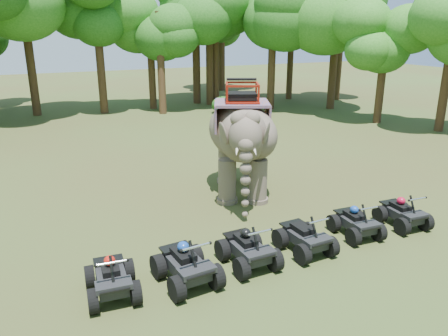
{
  "coord_description": "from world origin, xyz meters",
  "views": [
    {
      "loc": [
        -5.42,
        -10.48,
        6.08
      ],
      "look_at": [
        0.0,
        1.2,
        1.9
      ],
      "focal_mm": 35.0,
      "sensor_mm": 36.0,
      "label": 1
    }
  ],
  "objects_px": {
    "elephant": "(242,138)",
    "atv_2": "(248,244)",
    "atv_4": "(356,218)",
    "atv_5": "(403,209)",
    "atv_1": "(186,259)",
    "atv_3": "(305,232)",
    "atv_0": "(111,273)"
  },
  "relations": [
    {
      "from": "atv_0",
      "to": "atv_2",
      "type": "bearing_deg",
      "value": 2.72
    },
    {
      "from": "atv_0",
      "to": "atv_1",
      "type": "bearing_deg",
      "value": -2.76
    },
    {
      "from": "atv_1",
      "to": "atv_5",
      "type": "height_order",
      "value": "atv_1"
    },
    {
      "from": "atv_0",
      "to": "atv_3",
      "type": "bearing_deg",
      "value": 3.02
    },
    {
      "from": "elephant",
      "to": "atv_4",
      "type": "xyz_separation_m",
      "value": [
        1.46,
        -4.8,
        -1.55
      ]
    },
    {
      "from": "elephant",
      "to": "atv_2",
      "type": "relative_size",
      "value": 3.03
    },
    {
      "from": "atv_0",
      "to": "atv_5",
      "type": "distance_m",
      "value": 9.15
    },
    {
      "from": "atv_0",
      "to": "atv_4",
      "type": "xyz_separation_m",
      "value": [
        7.33,
        0.02,
        -0.03
      ]
    },
    {
      "from": "atv_1",
      "to": "atv_4",
      "type": "xyz_separation_m",
      "value": [
        5.55,
        0.25,
        -0.08
      ]
    },
    {
      "from": "elephant",
      "to": "atv_2",
      "type": "distance_m",
      "value": 5.67
    },
    {
      "from": "elephant",
      "to": "atv_3",
      "type": "height_order",
      "value": "elephant"
    },
    {
      "from": "elephant",
      "to": "atv_1",
      "type": "distance_m",
      "value": 6.67
    },
    {
      "from": "elephant",
      "to": "atv_0",
      "type": "distance_m",
      "value": 7.76
    },
    {
      "from": "elephant",
      "to": "atv_5",
      "type": "xyz_separation_m",
      "value": [
        3.27,
        -4.89,
        -1.55
      ]
    },
    {
      "from": "atv_0",
      "to": "atv_2",
      "type": "relative_size",
      "value": 0.96
    },
    {
      "from": "atv_2",
      "to": "atv_3",
      "type": "relative_size",
      "value": 1.03
    },
    {
      "from": "atv_5",
      "to": "atv_2",
      "type": "bearing_deg",
      "value": -175.8
    },
    {
      "from": "elephant",
      "to": "atv_1",
      "type": "height_order",
      "value": "elephant"
    },
    {
      "from": "elephant",
      "to": "atv_1",
      "type": "xyz_separation_m",
      "value": [
        -4.1,
        -5.06,
        -1.47
      ]
    },
    {
      "from": "atv_4",
      "to": "atv_5",
      "type": "relative_size",
      "value": 0.99
    },
    {
      "from": "elephant",
      "to": "atv_2",
      "type": "xyz_separation_m",
      "value": [
        -2.32,
        -4.95,
        -1.5
      ]
    },
    {
      "from": "atv_5",
      "to": "atv_0",
      "type": "bearing_deg",
      "value": -176.78
    },
    {
      "from": "atv_2",
      "to": "atv_4",
      "type": "bearing_deg",
      "value": 0.46
    },
    {
      "from": "atv_1",
      "to": "atv_2",
      "type": "xyz_separation_m",
      "value": [
        1.78,
        0.11,
        -0.03
      ]
    },
    {
      "from": "atv_1",
      "to": "atv_4",
      "type": "height_order",
      "value": "atv_1"
    },
    {
      "from": "atv_0",
      "to": "atv_5",
      "type": "relative_size",
      "value": 1.04
    },
    {
      "from": "atv_1",
      "to": "atv_3",
      "type": "relative_size",
      "value": 1.08
    },
    {
      "from": "atv_3",
      "to": "atv_5",
      "type": "bearing_deg",
      "value": -1.43
    },
    {
      "from": "atv_3",
      "to": "atv_4",
      "type": "distance_m",
      "value": 1.99
    },
    {
      "from": "atv_5",
      "to": "atv_4",
      "type": "bearing_deg",
      "value": -179.09
    },
    {
      "from": "atv_1",
      "to": "atv_0",
      "type": "bearing_deg",
      "value": 167.42
    },
    {
      "from": "atv_2",
      "to": "atv_4",
      "type": "relative_size",
      "value": 1.09
    }
  ]
}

